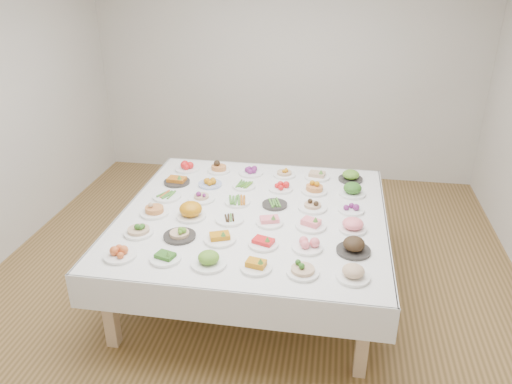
% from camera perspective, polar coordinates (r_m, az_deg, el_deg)
% --- Properties ---
extents(room_envelope, '(5.02, 5.02, 2.81)m').
position_cam_1_polar(room_envelope, '(4.09, -0.36, 12.38)').
color(room_envelope, olive).
rests_on(room_envelope, ground).
extents(display_table, '(2.26, 2.26, 0.75)m').
position_cam_1_polar(display_table, '(4.33, -0.33, -3.17)').
color(display_table, white).
rests_on(display_table, ground).
extents(dish_0, '(0.24, 0.24, 0.10)m').
position_cam_1_polar(dish_0, '(3.81, -15.31, -6.58)').
color(dish_0, white).
rests_on(dish_0, display_table).
extents(dish_1, '(0.23, 0.23, 0.09)m').
position_cam_1_polar(dish_1, '(3.70, -10.33, -7.18)').
color(dish_1, white).
rests_on(dish_1, display_table).
extents(dish_2, '(0.25, 0.25, 0.14)m').
position_cam_1_polar(dish_2, '(3.59, -5.44, -7.42)').
color(dish_2, white).
rests_on(dish_2, display_table).
extents(dish_3, '(0.23, 0.23, 0.10)m').
position_cam_1_polar(dish_3, '(3.54, 0.00, -8.20)').
color(dish_3, white).
rests_on(dish_3, display_table).
extents(dish_4, '(0.23, 0.23, 0.13)m').
position_cam_1_polar(dish_4, '(3.50, 5.38, -8.47)').
color(dish_4, white).
rests_on(dish_4, display_table).
extents(dish_5, '(0.23, 0.23, 0.12)m').
position_cam_1_polar(dish_5, '(3.51, 11.05, -8.95)').
color(dish_5, white).
rests_on(dish_5, display_table).
extents(dish_6, '(0.23, 0.23, 0.13)m').
position_cam_1_polar(dish_6, '(4.06, -13.31, -3.91)').
color(dish_6, white).
rests_on(dish_6, display_table).
extents(dish_7, '(0.25, 0.25, 0.14)m').
position_cam_1_polar(dish_7, '(3.95, -8.77, -4.36)').
color(dish_7, '#2B2926').
rests_on(dish_7, display_table).
extents(dish_8, '(0.25, 0.25, 0.10)m').
position_cam_1_polar(dish_8, '(3.88, -4.16, -5.06)').
color(dish_8, white).
rests_on(dish_8, display_table).
extents(dish_9, '(0.23, 0.23, 0.10)m').
position_cam_1_polar(dish_9, '(3.81, 0.84, -5.59)').
color(dish_9, white).
rests_on(dish_9, display_table).
extents(dish_10, '(0.23, 0.23, 0.10)m').
position_cam_1_polar(dish_10, '(3.79, 5.89, -5.87)').
color(dish_10, white).
rests_on(dish_10, display_table).
extents(dish_11, '(0.28, 0.28, 0.16)m').
position_cam_1_polar(dish_11, '(3.78, 11.14, -5.79)').
color(dish_11, '#2B2926').
rests_on(dish_11, display_table).
extents(dish_12, '(0.26, 0.25, 0.15)m').
position_cam_1_polar(dish_12, '(4.33, -11.57, -1.65)').
color(dish_12, white).
rests_on(dish_12, display_table).
extents(dish_13, '(0.26, 0.26, 0.15)m').
position_cam_1_polar(dish_13, '(4.23, -7.47, -2.07)').
color(dish_13, white).
rests_on(dish_13, display_table).
extents(dish_14, '(0.24, 0.24, 0.05)m').
position_cam_1_polar(dish_14, '(4.17, -3.03, -3.07)').
color(dish_14, white).
rests_on(dish_14, display_table).
extents(dish_15, '(0.23, 0.23, 0.10)m').
position_cam_1_polar(dish_15, '(4.11, 1.56, -3.16)').
color(dish_15, white).
rests_on(dish_15, display_table).
extents(dish_16, '(0.25, 0.25, 0.11)m').
position_cam_1_polar(dish_16, '(4.08, 6.30, -3.43)').
color(dish_16, white).
rests_on(dish_16, display_table).
extents(dish_17, '(0.22, 0.22, 0.13)m').
position_cam_1_polar(dish_17, '(4.08, 11.02, -3.60)').
color(dish_17, white).
rests_on(dish_17, display_table).
extents(dish_18, '(0.25, 0.25, 0.06)m').
position_cam_1_polar(dish_18, '(4.63, -10.15, -0.37)').
color(dish_18, white).
rests_on(dish_18, display_table).
extents(dish_19, '(0.24, 0.24, 0.12)m').
position_cam_1_polar(dish_19, '(4.52, -6.26, -0.27)').
color(dish_19, white).
rests_on(dish_19, display_table).
extents(dish_20, '(0.22, 0.22, 0.06)m').
position_cam_1_polar(dish_20, '(4.45, -2.15, -1.00)').
color(dish_20, white).
rests_on(dish_20, display_table).
extents(dish_21, '(0.22, 0.22, 0.05)m').
position_cam_1_polar(dish_21, '(4.41, 2.15, -1.34)').
color(dish_21, '#2B2926').
rests_on(dish_21, display_table).
extents(dish_22, '(0.25, 0.25, 0.13)m').
position_cam_1_polar(dish_22, '(4.37, 6.50, -1.25)').
color(dish_22, white).
rests_on(dish_22, display_table).
extents(dish_23, '(0.22, 0.22, 0.09)m').
position_cam_1_polar(dish_23, '(4.38, 10.82, -1.75)').
color(dish_23, white).
rests_on(dish_23, display_table).
extents(dish_24, '(0.25, 0.25, 0.11)m').
position_cam_1_polar(dish_24, '(4.90, -9.06, 1.53)').
color(dish_24, '#2B2926').
rests_on(dish_24, display_table).
extents(dish_25, '(0.22, 0.22, 0.09)m').
position_cam_1_polar(dish_25, '(4.81, -5.29, 1.16)').
color(dish_25, '#4C66B2').
rests_on(dish_25, display_table).
extents(dish_26, '(0.21, 0.21, 0.05)m').
position_cam_1_polar(dish_26, '(4.76, -1.38, 0.75)').
color(dish_26, white).
rests_on(dish_26, display_table).
extents(dish_27, '(0.22, 0.22, 0.10)m').
position_cam_1_polar(dish_27, '(4.70, 2.84, 0.71)').
color(dish_27, white).
rests_on(dish_27, display_table).
extents(dish_28, '(0.26, 0.26, 0.15)m').
position_cam_1_polar(dish_28, '(4.67, 6.71, 0.75)').
color(dish_28, white).
rests_on(dish_28, display_table).
extents(dish_29, '(0.24, 0.24, 0.14)m').
position_cam_1_polar(dish_29, '(4.68, 10.97, 0.38)').
color(dish_29, white).
rests_on(dish_29, display_table).
extents(dish_30, '(0.24, 0.24, 0.11)m').
position_cam_1_polar(dish_30, '(5.19, -7.89, 3.03)').
color(dish_30, white).
rests_on(dish_30, display_table).
extents(dish_31, '(0.24, 0.23, 0.14)m').
position_cam_1_polar(dish_31, '(5.11, -4.28, 3.03)').
color(dish_31, white).
rests_on(dish_31, display_table).
extents(dish_32, '(0.24, 0.24, 0.10)m').
position_cam_1_polar(dish_32, '(5.05, -0.61, 2.49)').
color(dish_32, white).
rests_on(dish_32, display_table).
extents(dish_33, '(0.22, 0.22, 0.11)m').
position_cam_1_polar(dish_33, '(5.01, 3.25, 2.32)').
color(dish_33, white).
rests_on(dish_33, display_table).
extents(dish_34, '(0.25, 0.25, 0.11)m').
position_cam_1_polar(dish_34, '(4.99, 7.00, 2.13)').
color(dish_34, white).
rests_on(dish_34, display_table).
extents(dish_35, '(0.23, 0.23, 0.12)m').
position_cam_1_polar(dish_35, '(4.98, 10.79, 1.91)').
color(dish_35, '#2B2926').
rests_on(dish_35, display_table).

